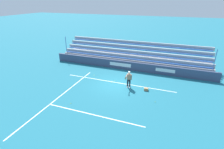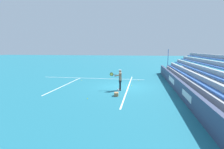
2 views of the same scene
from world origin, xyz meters
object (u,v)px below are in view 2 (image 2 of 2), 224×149
at_px(tennis_ball_far_left, 87,99).
at_px(tennis_ball_far_right, 110,78).
at_px(tennis_ball_near_player, 81,80).
at_px(tennis_ball_toward_net, 126,85).
at_px(tennis_ball_by_box, 139,81).
at_px(tennis_player, 120,80).
at_px(tennis_ball_midcourt, 132,86).
at_px(ball_box_cardboard, 116,94).

distance_m(tennis_ball_far_left, tennis_ball_far_right, 8.45).
distance_m(tennis_ball_far_left, tennis_ball_near_player, 7.33).
height_order(tennis_ball_toward_net, tennis_ball_near_player, same).
bearing_deg(tennis_ball_near_player, tennis_ball_by_box, -82.75).
xyz_separation_m(tennis_player, tennis_ball_near_player, (3.82, 4.68, -0.86)).
bearing_deg(tennis_ball_far_left, tennis_ball_midcourt, -30.10).
relative_size(tennis_ball_toward_net, tennis_ball_midcourt, 1.00).
bearing_deg(tennis_ball_toward_net, ball_box_cardboard, 174.06).
distance_m(tennis_ball_toward_net, tennis_ball_far_right, 4.15).
relative_size(tennis_ball_far_right, tennis_ball_by_box, 1.00).
xyz_separation_m(tennis_ball_toward_net, tennis_ball_far_left, (-4.93, 2.23, 0.00)).
relative_size(ball_box_cardboard, tennis_ball_midcourt, 6.06).
distance_m(tennis_ball_near_player, tennis_ball_by_box, 6.21).
relative_size(tennis_player, tennis_ball_midcourt, 25.98).
bearing_deg(tennis_player, tennis_ball_far_left, 147.64).
height_order(tennis_player, tennis_ball_far_left, tennis_player).
bearing_deg(tennis_player, tennis_ball_midcourt, -26.19).
height_order(ball_box_cardboard, tennis_ball_toward_net, ball_box_cardboard).
bearing_deg(tennis_ball_near_player, tennis_player, -129.26).
bearing_deg(tennis_ball_toward_net, tennis_ball_far_left, 155.65).
xyz_separation_m(tennis_player, tennis_ball_midcourt, (1.80, -0.89, -0.86)).
bearing_deg(tennis_ball_far_left, tennis_ball_far_right, -0.22).
bearing_deg(tennis_ball_far_left, tennis_ball_toward_net, -24.35).
bearing_deg(tennis_ball_near_player, tennis_ball_far_left, -157.41).
height_order(tennis_player, tennis_ball_far_right, tennis_player).
relative_size(ball_box_cardboard, tennis_ball_near_player, 6.06).
xyz_separation_m(tennis_ball_far_left, tennis_ball_near_player, (6.76, 2.81, 0.00)).
xyz_separation_m(ball_box_cardboard, tennis_ball_toward_net, (3.79, -0.39, -0.10)).
height_order(ball_box_cardboard, tennis_ball_midcourt, ball_box_cardboard).
distance_m(tennis_player, tennis_ball_toward_net, 2.19).
height_order(ball_box_cardboard, tennis_ball_far_right, ball_box_cardboard).
xyz_separation_m(ball_box_cardboard, tennis_ball_far_right, (7.32, 1.80, -0.10)).
bearing_deg(ball_box_cardboard, tennis_ball_far_right, 13.84).
height_order(tennis_ball_far_left, tennis_ball_far_right, same).
distance_m(tennis_ball_by_box, tennis_ball_midcourt, 2.87).
relative_size(ball_box_cardboard, tennis_ball_far_left, 6.06).
height_order(ball_box_cardboard, tennis_ball_by_box, ball_box_cardboard).
distance_m(tennis_ball_far_right, tennis_ball_near_player, 3.31).
bearing_deg(tennis_ball_toward_net, tennis_ball_far_right, 31.93).
bearing_deg(tennis_ball_near_player, tennis_ball_midcourt, -109.97).
height_order(tennis_ball_near_player, tennis_ball_midcourt, same).
height_order(tennis_ball_far_left, tennis_ball_by_box, same).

